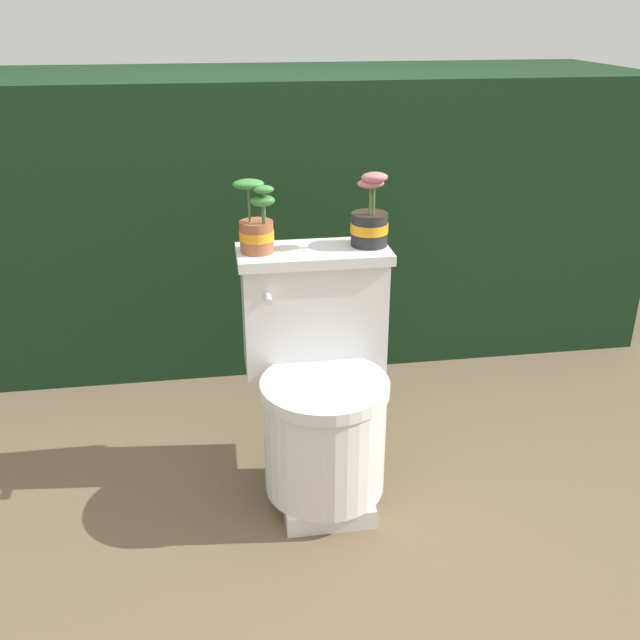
# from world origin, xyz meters

# --- Properties ---
(ground_plane) EXTENTS (12.00, 12.00, 0.00)m
(ground_plane) POSITION_xyz_m (0.00, 0.00, 0.00)
(ground_plane) COLOR brown
(hedge_backdrop) EXTENTS (3.00, 0.89, 1.13)m
(hedge_backdrop) POSITION_xyz_m (0.00, 1.26, 0.57)
(hedge_backdrop) COLOR black
(hedge_backdrop) RESTS_ON ground
(toilet) EXTENTS (0.44, 0.50, 0.73)m
(toilet) POSITION_xyz_m (0.00, 0.05, 0.34)
(toilet) COLOR silver
(toilet) RESTS_ON ground
(potted_plant_left) EXTENTS (0.11, 0.10, 0.21)m
(potted_plant_left) POSITION_xyz_m (-0.16, 0.18, 0.81)
(potted_plant_left) COLOR #9E5638
(potted_plant_left) RESTS_ON toilet
(potted_plant_midleft) EXTENTS (0.11, 0.11, 0.22)m
(potted_plant_midleft) POSITION_xyz_m (0.17, 0.19, 0.80)
(potted_plant_midleft) COLOR #262628
(potted_plant_midleft) RESTS_ON toilet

